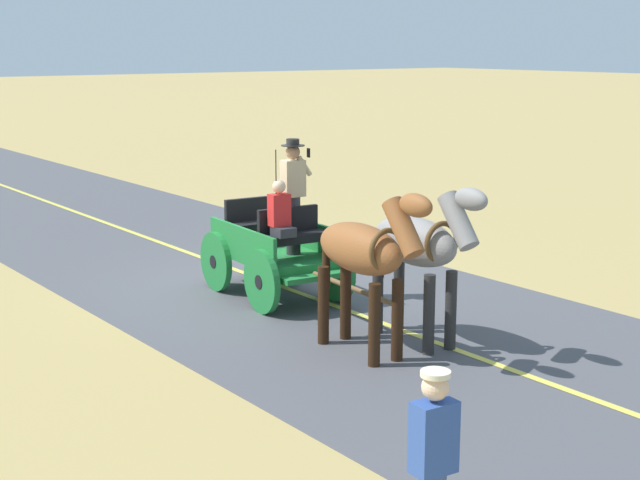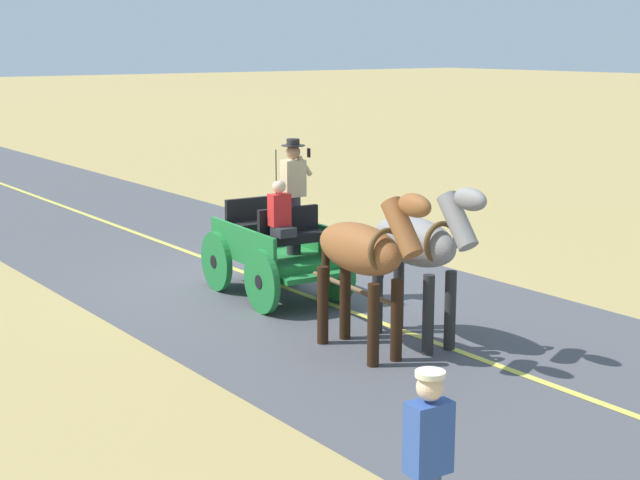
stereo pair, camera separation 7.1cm
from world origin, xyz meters
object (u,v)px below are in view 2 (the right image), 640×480
at_px(pedestrian_walking, 428,472).
at_px(horse_off_side, 365,254).
at_px(horse_near_side, 419,246).
at_px(horse_drawn_carriage, 278,246).

bearing_deg(pedestrian_walking, horse_off_side, -123.75).
bearing_deg(pedestrian_walking, horse_near_side, -131.33).
bearing_deg(horse_off_side, horse_drawn_carriage, -102.62).
relative_size(horse_drawn_carriage, horse_near_side, 2.04).
height_order(horse_near_side, horse_off_side, same).
bearing_deg(horse_drawn_carriage, pedestrian_walking, 64.00).
distance_m(horse_near_side, horse_off_side, 0.86).
bearing_deg(horse_off_side, pedestrian_walking, 56.25).
xyz_separation_m(horse_near_side, horse_off_side, (0.86, -0.07, 0.00)).
bearing_deg(horse_near_side, pedestrian_walking, 48.67).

